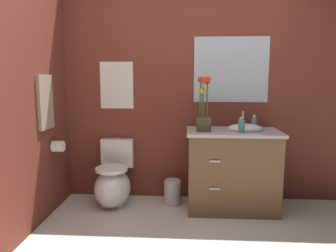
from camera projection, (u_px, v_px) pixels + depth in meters
wall_back at (209, 88)px, 3.48m from camera, size 4.36×0.05×2.50m
wall_left at (14, 92)px, 2.53m from camera, size 0.05×4.17×2.50m
toilet at (114, 183)px, 3.40m from camera, size 0.38×0.59×0.69m
vanity_cabinet at (232, 169)px, 3.27m from camera, size 0.94×0.56×1.01m
flower_vase at (204, 109)px, 3.12m from camera, size 0.14×0.14×0.55m
soap_bottle at (254, 123)px, 3.29m from camera, size 0.05×0.05×0.15m
lotion_bottle at (241, 126)px, 3.07m from camera, size 0.06×0.06×0.15m
trash_bin at (173, 192)px, 3.42m from camera, size 0.18×0.18×0.27m
wall_poster at (117, 85)px, 3.51m from camera, size 0.37×0.01×0.52m
wall_mirror at (231, 70)px, 3.41m from camera, size 0.80×0.01×0.70m
hanging_towel at (45, 102)px, 3.00m from camera, size 0.03×0.28×0.52m
toilet_paper_roll at (58, 146)px, 3.17m from camera, size 0.11×0.11×0.11m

